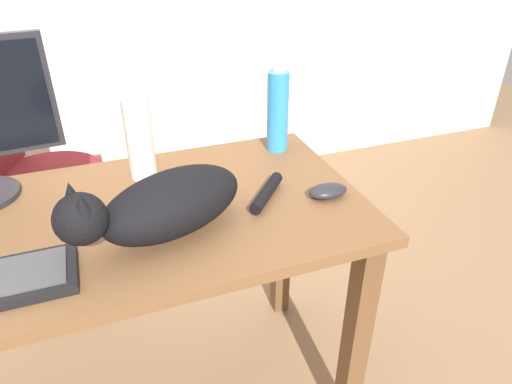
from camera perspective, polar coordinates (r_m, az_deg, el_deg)
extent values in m
cube|color=brown|center=(1.21, -20.58, -4.22)|extent=(1.44, 0.66, 0.03)
cube|color=brown|center=(1.40, 12.34, -17.75)|extent=(0.06, 0.06, 0.73)
cube|color=brown|center=(1.75, 3.19, -5.55)|extent=(0.06, 0.06, 0.73)
cylinder|color=black|center=(2.22, -21.79, -10.26)|extent=(0.48, 0.48, 0.04)
cylinder|color=black|center=(2.09, -22.97, -5.50)|extent=(0.06, 0.06, 0.49)
cylinder|color=maroon|center=(1.95, -24.59, 1.13)|extent=(0.44, 0.44, 0.06)
ellipsoid|color=black|center=(1.08, -10.30, -1.38)|extent=(0.40, 0.30, 0.15)
sphere|color=black|center=(0.98, -21.08, -3.18)|extent=(0.11, 0.11, 0.11)
cone|color=black|center=(0.93, -20.92, -1.44)|extent=(0.04, 0.04, 0.04)
cone|color=black|center=(0.98, -22.28, -0.02)|extent=(0.04, 0.04, 0.04)
cylinder|color=black|center=(1.21, 1.34, -0.06)|extent=(0.14, 0.16, 0.03)
ellipsoid|color=#232328|center=(1.24, 8.97, 0.13)|extent=(0.11, 0.06, 0.04)
cylinder|color=#2D8CD1|center=(1.45, 2.72, 9.95)|extent=(0.07, 0.07, 0.25)
cylinder|color=silver|center=(1.41, 2.86, 15.25)|extent=(0.04, 0.04, 0.02)
cylinder|color=silver|center=(1.32, -14.35, 6.45)|extent=(0.08, 0.08, 0.24)
cylinder|color=silver|center=(1.27, -15.11, 11.81)|extent=(0.04, 0.04, 0.02)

